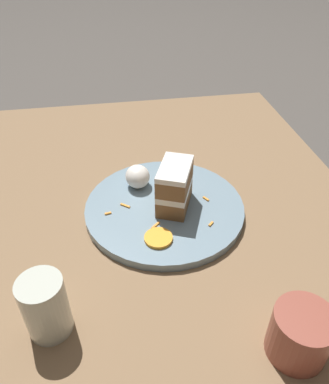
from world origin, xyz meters
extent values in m
plane|color=#4C4742|center=(0.00, 0.00, 0.00)|extent=(6.00, 6.00, 0.00)
cube|color=#846647|center=(0.00, 0.00, 0.01)|extent=(1.11, 0.88, 0.02)
cylinder|color=gray|center=(0.03, -0.04, 0.03)|extent=(0.31, 0.31, 0.02)
cube|color=brown|center=(0.03, -0.06, 0.05)|extent=(0.11, 0.08, 0.03)
cube|color=white|center=(0.03, -0.06, 0.08)|extent=(0.11, 0.08, 0.01)
cube|color=brown|center=(0.03, -0.06, 0.10)|extent=(0.11, 0.08, 0.03)
cube|color=white|center=(0.03, -0.06, 0.12)|extent=(0.11, 0.08, 0.01)
ellipsoid|color=white|center=(0.10, 0.00, 0.06)|extent=(0.06, 0.05, 0.05)
cylinder|color=orange|center=(-0.06, -0.02, 0.04)|extent=(0.05, 0.05, 0.01)
cube|color=orange|center=(0.11, -0.10, 0.04)|extent=(0.02, 0.02, 0.00)
cube|color=orange|center=(0.13, -0.10, 0.04)|extent=(0.02, 0.01, 0.00)
cube|color=orange|center=(0.02, 0.07, 0.04)|extent=(0.01, 0.01, 0.00)
cube|color=orange|center=(-0.04, -0.12, 0.04)|extent=(0.01, 0.01, 0.00)
cube|color=orange|center=(0.04, -0.13, 0.04)|extent=(0.01, 0.01, 0.00)
cube|color=orange|center=(-0.02, -0.02, 0.04)|extent=(0.02, 0.02, 0.00)
cube|color=orange|center=(0.04, 0.03, 0.04)|extent=(0.02, 0.02, 0.00)
cylinder|color=beige|center=(-0.19, 0.16, 0.07)|extent=(0.06, 0.06, 0.10)
cylinder|color=silver|center=(-0.19, 0.16, 0.04)|extent=(0.05, 0.05, 0.03)
cylinder|color=#994C3D|center=(-0.28, -0.17, 0.06)|extent=(0.08, 0.08, 0.08)
cylinder|color=#382314|center=(-0.28, -0.17, 0.09)|extent=(0.07, 0.07, 0.01)
camera|label=1|loc=(-0.52, 0.05, 0.50)|focal=35.00mm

